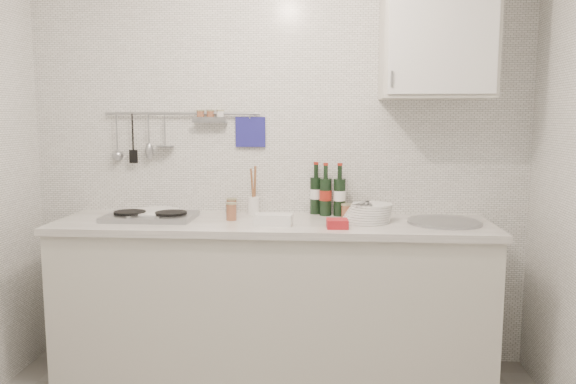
# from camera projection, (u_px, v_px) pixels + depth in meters

# --- Properties ---
(back_wall) EXTENTS (3.00, 0.02, 2.50)m
(back_wall) POSITION_uv_depth(u_px,v_px,m) (277.00, 158.00, 3.41)
(back_wall) COLOR silver
(back_wall) RESTS_ON floor
(counter) EXTENTS (2.44, 0.64, 0.96)m
(counter) POSITION_uv_depth(u_px,v_px,m) (274.00, 304.00, 3.22)
(counter) COLOR beige
(counter) RESTS_ON floor
(wall_rail) EXTENTS (0.98, 0.09, 0.34)m
(wall_rail) POSITION_uv_depth(u_px,v_px,m) (179.00, 129.00, 3.39)
(wall_rail) COLOR #93969B
(wall_rail) RESTS_ON back_wall
(wall_cabinet) EXTENTS (0.60, 0.38, 0.70)m
(wall_cabinet) POSITION_uv_depth(u_px,v_px,m) (437.00, 34.00, 3.07)
(wall_cabinet) COLOR beige
(wall_cabinet) RESTS_ON back_wall
(plate_stack_hob) EXTENTS (0.32, 0.31, 0.04)m
(plate_stack_hob) POSITION_uv_depth(u_px,v_px,m) (153.00, 213.00, 3.28)
(plate_stack_hob) COLOR #5154B7
(plate_stack_hob) RESTS_ON counter
(plate_stack_sink) EXTENTS (0.29, 0.27, 0.11)m
(plate_stack_sink) POSITION_uv_depth(u_px,v_px,m) (368.00, 213.00, 3.13)
(plate_stack_sink) COLOR white
(plate_stack_sink) RESTS_ON counter
(wine_bottles) EXTENTS (0.21, 0.14, 0.31)m
(wine_bottles) POSITION_uv_depth(u_px,v_px,m) (327.00, 189.00, 3.33)
(wine_bottles) COLOR black
(wine_bottles) RESTS_ON counter
(butter_dish) EXTENTS (0.21, 0.11, 0.06)m
(butter_dish) POSITION_uv_depth(u_px,v_px,m) (273.00, 220.00, 3.02)
(butter_dish) COLOR white
(butter_dish) RESTS_ON counter
(strawberry_punnet) EXTENTS (0.12, 0.12, 0.05)m
(strawberry_punnet) POSITION_uv_depth(u_px,v_px,m) (337.00, 224.00, 2.95)
(strawberry_punnet) COLOR red
(strawberry_punnet) RESTS_ON counter
(utensil_crock) EXTENTS (0.07, 0.07, 0.29)m
(utensil_crock) POSITION_uv_depth(u_px,v_px,m) (254.00, 203.00, 3.35)
(utensil_crock) COLOR white
(utensil_crock) RESTS_ON counter
(jar_a) EXTENTS (0.06, 0.06, 0.09)m
(jar_a) POSITION_uv_depth(u_px,v_px,m) (232.00, 205.00, 3.41)
(jar_a) COLOR brown
(jar_a) RESTS_ON counter
(jar_b) EXTENTS (0.06, 0.06, 0.07)m
(jar_b) POSITION_uv_depth(u_px,v_px,m) (360.00, 210.00, 3.32)
(jar_b) COLOR brown
(jar_b) RESTS_ON counter
(jar_c) EXTENTS (0.07, 0.07, 0.08)m
(jar_c) POSITION_uv_depth(u_px,v_px,m) (347.00, 211.00, 3.25)
(jar_c) COLOR brown
(jar_c) RESTS_ON counter
(jar_d) EXTENTS (0.06, 0.06, 0.10)m
(jar_d) POSITION_uv_depth(u_px,v_px,m) (231.00, 211.00, 3.17)
(jar_d) COLOR brown
(jar_d) RESTS_ON counter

